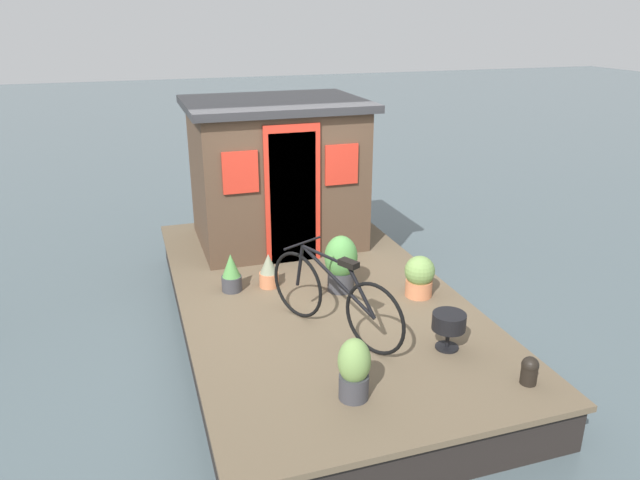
{
  "coord_description": "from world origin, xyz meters",
  "views": [
    {
      "loc": [
        -6.14,
        1.93,
        3.58
      ],
      "look_at": [
        -0.2,
        0.0,
        1.21
      ],
      "focal_mm": 33.79,
      "sensor_mm": 36.0,
      "label": 1
    }
  ],
  "objects_px": {
    "potted_plant_ivy": "(269,271)",
    "potted_plant_geranium": "(341,263)",
    "bicycle": "(334,297)",
    "potted_plant_fern": "(354,369)",
    "mooring_bollard": "(530,370)",
    "potted_plant_lavender": "(419,276)",
    "potted_plant_thyme": "(231,273)",
    "charcoal_grill": "(449,323)",
    "houseboat_cabin": "(276,172)"
  },
  "relations": [
    {
      "from": "potted_plant_lavender",
      "to": "potted_plant_thyme",
      "type": "xyz_separation_m",
      "value": [
        0.8,
        2.02,
        -0.03
      ]
    },
    {
      "from": "bicycle",
      "to": "charcoal_grill",
      "type": "distance_m",
      "value": 1.15
    },
    {
      "from": "mooring_bollard",
      "to": "potted_plant_fern",
      "type": "bearing_deg",
      "value": 79.74
    },
    {
      "from": "potted_plant_thyme",
      "to": "charcoal_grill",
      "type": "relative_size",
      "value": 1.23
    },
    {
      "from": "potted_plant_lavender",
      "to": "charcoal_grill",
      "type": "xyz_separation_m",
      "value": [
        -1.14,
        0.26,
        0.03
      ]
    },
    {
      "from": "potted_plant_geranium",
      "to": "charcoal_grill",
      "type": "relative_size",
      "value": 1.8
    },
    {
      "from": "bicycle",
      "to": "mooring_bollard",
      "type": "distance_m",
      "value": 1.94
    },
    {
      "from": "potted_plant_fern",
      "to": "potted_plant_ivy",
      "type": "distance_m",
      "value": 2.4
    },
    {
      "from": "potted_plant_fern",
      "to": "potted_plant_lavender",
      "type": "xyz_separation_m",
      "value": [
        1.61,
        -1.42,
        -0.04
      ]
    },
    {
      "from": "houseboat_cabin",
      "to": "bicycle",
      "type": "bearing_deg",
      "value": 177.44
    },
    {
      "from": "charcoal_grill",
      "to": "potted_plant_geranium",
      "type": "bearing_deg",
      "value": 19.08
    },
    {
      "from": "houseboat_cabin",
      "to": "mooring_bollard",
      "type": "xyz_separation_m",
      "value": [
        -4.17,
        -1.21,
        -0.86
      ]
    },
    {
      "from": "bicycle",
      "to": "potted_plant_thyme",
      "type": "bearing_deg",
      "value": 31.52
    },
    {
      "from": "potted_plant_ivy",
      "to": "potted_plant_geranium",
      "type": "relative_size",
      "value": 0.62
    },
    {
      "from": "houseboat_cabin",
      "to": "potted_plant_thyme",
      "type": "xyz_separation_m",
      "value": [
        -1.48,
        0.93,
        -0.78
      ]
    },
    {
      "from": "bicycle",
      "to": "potted_plant_ivy",
      "type": "relative_size",
      "value": 3.89
    },
    {
      "from": "bicycle",
      "to": "potted_plant_thyme",
      "type": "height_order",
      "value": "bicycle"
    },
    {
      "from": "potted_plant_fern",
      "to": "charcoal_grill",
      "type": "bearing_deg",
      "value": -67.81
    },
    {
      "from": "potted_plant_ivy",
      "to": "mooring_bollard",
      "type": "xyz_separation_m",
      "value": [
        -2.67,
        -1.7,
        -0.06
      ]
    },
    {
      "from": "potted_plant_thyme",
      "to": "mooring_bollard",
      "type": "bearing_deg",
      "value": -141.42
    },
    {
      "from": "charcoal_grill",
      "to": "potted_plant_lavender",
      "type": "bearing_deg",
      "value": -13.04
    },
    {
      "from": "potted_plant_thyme",
      "to": "houseboat_cabin",
      "type": "bearing_deg",
      "value": -32.27
    },
    {
      "from": "houseboat_cabin",
      "to": "charcoal_grill",
      "type": "bearing_deg",
      "value": -166.36
    },
    {
      "from": "mooring_bollard",
      "to": "potted_plant_thyme",
      "type": "bearing_deg",
      "value": 38.58
    },
    {
      "from": "potted_plant_fern",
      "to": "potted_plant_geranium",
      "type": "bearing_deg",
      "value": -16.86
    },
    {
      "from": "mooring_bollard",
      "to": "potted_plant_lavender",
      "type": "bearing_deg",
      "value": 3.7
    },
    {
      "from": "houseboat_cabin",
      "to": "potted_plant_lavender",
      "type": "height_order",
      "value": "houseboat_cabin"
    },
    {
      "from": "bicycle",
      "to": "potted_plant_fern",
      "type": "height_order",
      "value": "bicycle"
    },
    {
      "from": "houseboat_cabin",
      "to": "potted_plant_geranium",
      "type": "xyz_separation_m",
      "value": [
        -1.85,
        -0.29,
        -0.65
      ]
    },
    {
      "from": "bicycle",
      "to": "potted_plant_lavender",
      "type": "relative_size",
      "value": 3.34
    },
    {
      "from": "potted_plant_ivy",
      "to": "charcoal_grill",
      "type": "bearing_deg",
      "value": -145.5
    },
    {
      "from": "potted_plant_lavender",
      "to": "charcoal_grill",
      "type": "height_order",
      "value": "potted_plant_lavender"
    },
    {
      "from": "potted_plant_thyme",
      "to": "mooring_bollard",
      "type": "distance_m",
      "value": 3.44
    },
    {
      "from": "potted_plant_lavender",
      "to": "charcoal_grill",
      "type": "distance_m",
      "value": 1.17
    },
    {
      "from": "bicycle",
      "to": "potted_plant_ivy",
      "type": "height_order",
      "value": "bicycle"
    },
    {
      "from": "potted_plant_geranium",
      "to": "potted_plant_thyme",
      "type": "xyz_separation_m",
      "value": [
        0.38,
        1.22,
        -0.13
      ]
    },
    {
      "from": "potted_plant_lavender",
      "to": "mooring_bollard",
      "type": "xyz_separation_m",
      "value": [
        -1.89,
        -0.12,
        -0.11
      ]
    },
    {
      "from": "potted_plant_thyme",
      "to": "potted_plant_ivy",
      "type": "bearing_deg",
      "value": -92.78
    },
    {
      "from": "potted_plant_thyme",
      "to": "charcoal_grill",
      "type": "distance_m",
      "value": 2.62
    },
    {
      "from": "potted_plant_fern",
      "to": "potted_plant_thyme",
      "type": "relative_size",
      "value": 1.22
    },
    {
      "from": "bicycle",
      "to": "potted_plant_thyme",
      "type": "relative_size",
      "value": 3.51
    },
    {
      "from": "potted_plant_fern",
      "to": "potted_plant_geranium",
      "type": "xyz_separation_m",
      "value": [
        2.03,
        -0.62,
        0.07
      ]
    },
    {
      "from": "potted_plant_fern",
      "to": "potted_plant_lavender",
      "type": "relative_size",
      "value": 1.16
    },
    {
      "from": "potted_plant_ivy",
      "to": "potted_plant_thyme",
      "type": "xyz_separation_m",
      "value": [
        0.02,
        0.44,
        0.02
      ]
    },
    {
      "from": "charcoal_grill",
      "to": "houseboat_cabin",
      "type": "bearing_deg",
      "value": 13.64
    },
    {
      "from": "houseboat_cabin",
      "to": "potted_plant_lavender",
      "type": "xyz_separation_m",
      "value": [
        -2.28,
        -1.09,
        -0.75
      ]
    },
    {
      "from": "potted_plant_fern",
      "to": "potted_plant_ivy",
      "type": "bearing_deg",
      "value": 3.91
    },
    {
      "from": "potted_plant_geranium",
      "to": "mooring_bollard",
      "type": "distance_m",
      "value": 2.5
    },
    {
      "from": "potted_plant_ivy",
      "to": "mooring_bollard",
      "type": "bearing_deg",
      "value": -147.43
    },
    {
      "from": "potted_plant_geranium",
      "to": "potted_plant_lavender",
      "type": "bearing_deg",
      "value": -117.66
    }
  ]
}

